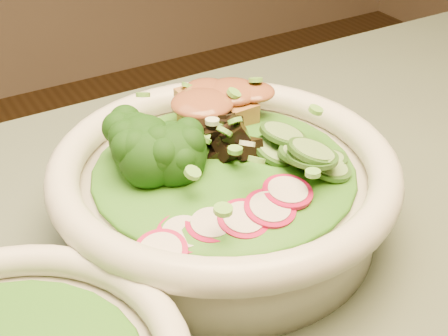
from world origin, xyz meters
TOP-DOWN VIEW (x-y plane):
  - salad_bowl at (-0.03, 0.11)m, footprint 0.29×0.29m
  - lettuce_bed at (-0.03, 0.11)m, footprint 0.22×0.22m
  - broccoli_florets at (-0.09, 0.14)m, footprint 0.10×0.09m
  - radish_slices at (-0.06, 0.05)m, footprint 0.12×0.07m
  - cucumber_slices at (0.03, 0.08)m, footprint 0.09×0.09m
  - mushroom_heap at (-0.03, 0.12)m, footprint 0.09×0.09m
  - tofu_cubes at (-0.00, 0.17)m, footprint 0.11×0.09m
  - peanut_sauce at (-0.00, 0.17)m, footprint 0.08×0.06m
  - scallion_garnish at (-0.03, 0.11)m, footprint 0.21×0.21m

SIDE VIEW (x-z plane):
  - salad_bowl at x=-0.03m, z-range 0.75..0.83m
  - lettuce_bed at x=-0.03m, z-range 0.80..0.83m
  - radish_slices at x=-0.06m, z-range 0.81..0.83m
  - cucumber_slices at x=0.03m, z-range 0.81..0.85m
  - tofu_cubes at x=0.00m, z-range 0.81..0.85m
  - mushroom_heap at x=-0.03m, z-range 0.81..0.85m
  - broccoli_florets at x=-0.09m, z-range 0.81..0.85m
  - scallion_garnish at x=-0.03m, z-range 0.83..0.85m
  - peanut_sauce at x=0.00m, z-range 0.83..0.85m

